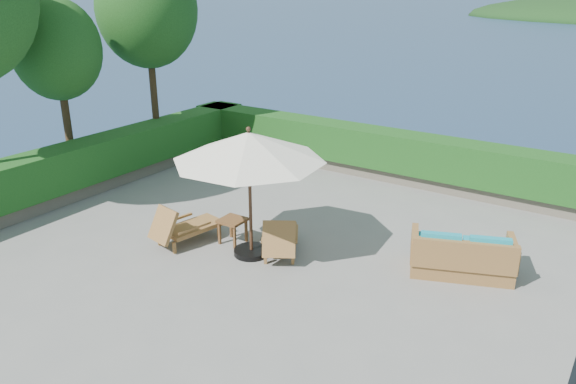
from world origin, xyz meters
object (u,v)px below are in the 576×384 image
Objects in this scene: patio_umbrella at (249,148)px; lounge_left at (183,226)px; side_table at (233,223)px; lounge_right at (280,237)px; wicker_loveseat at (462,257)px.

patio_umbrella is 2.41m from lounge_left.
side_table is (0.85, 0.57, 0.07)m from lounge_left.
patio_umbrella is at bearing 24.40° from lounge_left.
lounge_right is (1.97, 0.70, -0.00)m from lounge_left.
patio_umbrella is 4.46m from wicker_loveseat.
patio_umbrella is 1.91m from side_table.
patio_umbrella is 2.24× the size of lounge_right.
lounge_right is at bearing 6.42° from side_table.
wicker_loveseat is at bearing 16.75° from side_table.
lounge_left is 0.79× the size of wicker_loveseat.
lounge_right is (0.47, 0.34, -1.86)m from patio_umbrella.
patio_umbrella reaches higher than lounge_left.
patio_umbrella is 1.95m from lounge_right.
lounge_left is at bearing 167.76° from lounge_right.
patio_umbrella is 2.25× the size of lounge_left.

